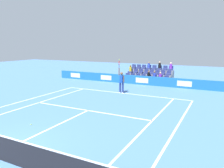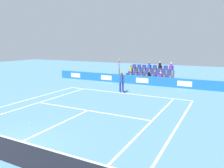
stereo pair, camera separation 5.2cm
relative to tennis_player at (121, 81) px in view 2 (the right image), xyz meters
The scene contains 12 objects.
line_baseline 1.02m from the tennis_player, behind, with size 10.97×0.10×0.01m, color white.
line_service 5.62m from the tennis_player, 92.76° to the left, with size 8.23×0.10×0.01m, color white.
line_centre_service 8.79m from the tennis_player, 91.75° to the left, with size 0.10×6.40×0.01m, color white.
line_singles_sideline_left 7.18m from the tennis_player, 57.26° to the left, with size 0.10×11.89×0.01m, color white.
line_singles_sideline_right 7.48m from the tennis_player, 126.20° to the left, with size 0.10×11.89×0.01m, color white.
line_doubles_sideline_left 8.00m from the tennis_player, 48.92° to the left, with size 0.10×11.89×0.01m, color white.
line_doubles_sideline_right 8.36m from the tennis_player, 133.86° to the left, with size 0.10×11.89×0.01m, color white.
line_centre_mark 1.03m from the tennis_player, 152.17° to the left, with size 0.10×0.20×0.01m, color white.
sponsor_barrier 4.56m from the tennis_player, 93.38° to the right, with size 20.81×0.22×0.91m.
tennis_player is the anchor object (origin of this frame).
stadium_stand 6.85m from the tennis_player, 92.33° to the right, with size 4.96×2.85×2.20m.
loose_tennis_ball 9.07m from the tennis_player, 84.13° to the left, with size 0.07×0.07×0.07m, color #D1E533.
Camera 2 is at (-7.37, 4.54, 4.04)m, focal length 35.09 mm.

